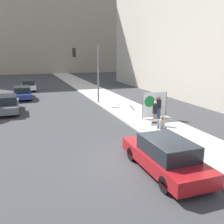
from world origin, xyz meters
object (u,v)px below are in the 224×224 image
at_px(car_on_road_nearest, 8,104).
at_px(parked_car_curbside, 165,156).
at_px(car_on_road_distant, 28,85).
at_px(jogger_on_sidewalk, 155,113).
at_px(car_on_road_midblock, 22,93).
at_px(seated_protester, 162,126).
at_px(traffic_light_pole, 89,65).
at_px(pedestrian_behind, 159,108).
at_px(protest_banner, 154,105).

bearing_deg(car_on_road_nearest, parked_car_curbside, -63.85).
xyz_separation_m(parked_car_curbside, car_on_road_distant, (-4.76, 26.19, -0.04)).
height_order(jogger_on_sidewalk, car_on_road_nearest, jogger_on_sidewalk).
bearing_deg(parked_car_curbside, car_on_road_midblock, 105.46).
bearing_deg(seated_protester, traffic_light_pole, 120.83).
relative_size(parked_car_curbside, car_on_road_distant, 1.14).
bearing_deg(pedestrian_behind, seated_protester, -104.81).
distance_m(pedestrian_behind, car_on_road_nearest, 12.42).
xyz_separation_m(traffic_light_pole, car_on_road_midblock, (-6.23, 4.95, -3.12)).
distance_m(parked_car_curbside, car_on_road_distant, 26.61).
distance_m(protest_banner, parked_car_curbside, 8.42).
relative_size(traffic_light_pole, car_on_road_distant, 1.32).
bearing_deg(pedestrian_behind, car_on_road_midblock, 139.15).
xyz_separation_m(jogger_on_sidewalk, protest_banner, (0.80, 1.56, 0.19)).
distance_m(traffic_light_pole, car_on_road_midblock, 8.54).
xyz_separation_m(pedestrian_behind, parked_car_curbside, (-3.95, -7.39, -0.21)).
bearing_deg(protest_banner, car_on_road_distant, 114.33).
xyz_separation_m(pedestrian_behind, car_on_road_distant, (-8.71, 18.80, -0.25)).
bearing_deg(traffic_light_pole, car_on_road_nearest, -169.63).
height_order(seated_protester, parked_car_curbside, parked_car_curbside).
bearing_deg(car_on_road_nearest, seated_protester, -48.50).
height_order(traffic_light_pole, car_on_road_distant, traffic_light_pole).
distance_m(seated_protester, jogger_on_sidewalk, 2.40).
bearing_deg(pedestrian_behind, jogger_on_sidewalk, -116.13).
relative_size(jogger_on_sidewalk, car_on_road_distant, 0.40).
xyz_separation_m(seated_protester, protest_banner, (1.57, 3.82, 0.38)).
distance_m(pedestrian_behind, parked_car_curbside, 8.38).
xyz_separation_m(seated_protester, parked_car_curbside, (-2.09, -3.75, -0.05)).
relative_size(parked_car_curbside, car_on_road_nearest, 1.03).
height_order(pedestrian_behind, traffic_light_pole, traffic_light_pole).
bearing_deg(parked_car_curbside, protest_banner, 64.22).
relative_size(seated_protester, parked_car_curbside, 0.26).
bearing_deg(car_on_road_midblock, traffic_light_pole, -38.44).
distance_m(jogger_on_sidewalk, car_on_road_distant, 21.56).
height_order(pedestrian_behind, car_on_road_nearest, pedestrian_behind).
distance_m(car_on_road_midblock, car_on_road_distant, 6.21).
relative_size(pedestrian_behind, protest_banner, 0.82).
distance_m(jogger_on_sidewalk, car_on_road_midblock, 16.34).
xyz_separation_m(car_on_road_midblock, car_on_road_distant, (0.78, 6.16, 0.01)).
xyz_separation_m(protest_banner, car_on_road_midblock, (-9.20, 12.45, -0.47)).
relative_size(protest_banner, car_on_road_distant, 0.48).
xyz_separation_m(jogger_on_sidewalk, car_on_road_nearest, (-9.59, 7.71, -0.23)).
height_order(protest_banner, car_on_road_distant, protest_banner).
height_order(jogger_on_sidewalk, parked_car_curbside, jogger_on_sidewalk).
bearing_deg(pedestrian_behind, car_on_road_distant, 127.11).
relative_size(jogger_on_sidewalk, protest_banner, 0.83).
distance_m(pedestrian_behind, car_on_road_midblock, 15.81).
bearing_deg(car_on_road_midblock, seated_protester, -64.89).
bearing_deg(seated_protester, protest_banner, 91.48).
height_order(car_on_road_nearest, car_on_road_midblock, car_on_road_nearest).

